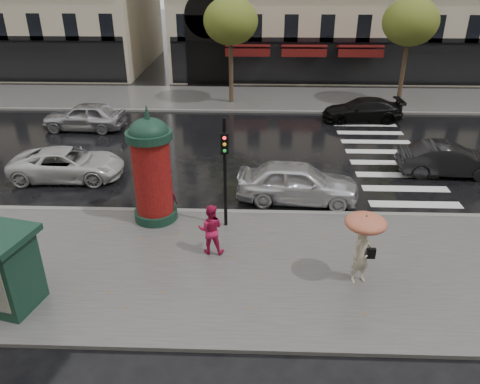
{
  "coord_description": "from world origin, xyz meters",
  "views": [
    {
      "loc": [
        -0.35,
        -12.47,
        8.74
      ],
      "look_at": [
        -0.84,
        1.5,
        1.69
      ],
      "focal_mm": 35.0,
      "sensor_mm": 36.0,
      "label": 1
    }
  ],
  "objects_px": {
    "newsstand": "(1,269)",
    "car_far_silver": "(84,116)",
    "woman_red": "(211,229)",
    "morris_column": "(152,167)",
    "car_white": "(68,164)",
    "car_black": "(362,110)",
    "car_darkgrey": "(448,160)",
    "traffic_light": "(225,164)",
    "woman_umbrella": "(364,238)",
    "car_silver": "(298,182)",
    "man_burgundy": "(166,199)"
  },
  "relations": [
    {
      "from": "morris_column",
      "to": "car_far_silver",
      "type": "xyz_separation_m",
      "value": [
        -5.97,
        10.0,
        -1.41
      ]
    },
    {
      "from": "woman_red",
      "to": "car_darkgrey",
      "type": "xyz_separation_m",
      "value": [
        9.93,
        6.69,
        -0.26
      ]
    },
    {
      "from": "car_white",
      "to": "morris_column",
      "type": "bearing_deg",
      "value": -129.82
    },
    {
      "from": "morris_column",
      "to": "newsstand",
      "type": "distance_m",
      "value": 5.88
    },
    {
      "from": "woman_umbrella",
      "to": "woman_red",
      "type": "xyz_separation_m",
      "value": [
        -4.5,
        1.37,
        -0.64
      ]
    },
    {
      "from": "car_darkgrey",
      "to": "newsstand",
      "type": "bearing_deg",
      "value": 124.51
    },
    {
      "from": "car_silver",
      "to": "car_white",
      "type": "distance_m",
      "value": 10.02
    },
    {
      "from": "car_far_silver",
      "to": "man_burgundy",
      "type": "bearing_deg",
      "value": 34.22
    },
    {
      "from": "car_silver",
      "to": "car_black",
      "type": "height_order",
      "value": "car_silver"
    },
    {
      "from": "car_black",
      "to": "car_far_silver",
      "type": "relative_size",
      "value": 1.02
    },
    {
      "from": "morris_column",
      "to": "car_silver",
      "type": "relative_size",
      "value": 0.9
    },
    {
      "from": "traffic_light",
      "to": "car_silver",
      "type": "distance_m",
      "value": 3.93
    },
    {
      "from": "newsstand",
      "to": "car_white",
      "type": "height_order",
      "value": "newsstand"
    },
    {
      "from": "newsstand",
      "to": "car_far_silver",
      "type": "distance_m",
      "value": 15.17
    },
    {
      "from": "traffic_light",
      "to": "car_silver",
      "type": "relative_size",
      "value": 0.84
    },
    {
      "from": "man_burgundy",
      "to": "morris_column",
      "type": "height_order",
      "value": "morris_column"
    },
    {
      "from": "woman_red",
      "to": "traffic_light",
      "type": "height_order",
      "value": "traffic_light"
    },
    {
      "from": "car_far_silver",
      "to": "car_darkgrey",
      "type": "bearing_deg",
      "value": 74.95
    },
    {
      "from": "newsstand",
      "to": "car_far_silver",
      "type": "xyz_separation_m",
      "value": [
        -2.84,
        14.89,
        -0.53
      ]
    },
    {
      "from": "man_burgundy",
      "to": "car_darkgrey",
      "type": "distance_m",
      "value": 12.6
    },
    {
      "from": "woman_umbrella",
      "to": "morris_column",
      "type": "distance_m",
      "value": 7.62
    },
    {
      "from": "car_black",
      "to": "car_far_silver",
      "type": "height_order",
      "value": "car_far_silver"
    },
    {
      "from": "man_burgundy",
      "to": "car_white",
      "type": "xyz_separation_m",
      "value": [
        -4.97,
        3.59,
        -0.25
      ]
    },
    {
      "from": "man_burgundy",
      "to": "newsstand",
      "type": "height_order",
      "value": "newsstand"
    },
    {
      "from": "woman_umbrella",
      "to": "car_black",
      "type": "distance_m",
      "value": 16.0
    },
    {
      "from": "morris_column",
      "to": "car_black",
      "type": "relative_size",
      "value": 0.93
    },
    {
      "from": "car_silver",
      "to": "morris_column",
      "type": "bearing_deg",
      "value": 113.28
    },
    {
      "from": "woman_umbrella",
      "to": "car_darkgrey",
      "type": "height_order",
      "value": "woman_umbrella"
    },
    {
      "from": "woman_red",
      "to": "morris_column",
      "type": "xyz_separation_m",
      "value": [
        -2.23,
        2.15,
        1.2
      ]
    },
    {
      "from": "woman_red",
      "to": "car_far_silver",
      "type": "xyz_separation_m",
      "value": [
        -8.2,
        12.14,
        -0.21
      ]
    },
    {
      "from": "newsstand",
      "to": "car_white",
      "type": "distance_m",
      "value": 8.62
    },
    {
      "from": "newsstand",
      "to": "car_silver",
      "type": "bearing_deg",
      "value": 38.46
    },
    {
      "from": "car_far_silver",
      "to": "car_black",
      "type": "bearing_deg",
      "value": 99.4
    },
    {
      "from": "car_white",
      "to": "car_black",
      "type": "height_order",
      "value": "same"
    },
    {
      "from": "car_silver",
      "to": "car_far_silver",
      "type": "relative_size",
      "value": 1.06
    },
    {
      "from": "woman_umbrella",
      "to": "woman_red",
      "type": "bearing_deg",
      "value": 163.07
    },
    {
      "from": "traffic_light",
      "to": "newsstand",
      "type": "distance_m",
      "value": 7.34
    },
    {
      "from": "car_silver",
      "to": "car_far_silver",
      "type": "distance_m",
      "value": 13.93
    },
    {
      "from": "morris_column",
      "to": "traffic_light",
      "type": "bearing_deg",
      "value": -10.51
    },
    {
      "from": "traffic_light",
      "to": "car_darkgrey",
      "type": "distance_m",
      "value": 10.95
    },
    {
      "from": "woman_umbrella",
      "to": "car_white",
      "type": "bearing_deg",
      "value": 147.84
    },
    {
      "from": "woman_umbrella",
      "to": "car_far_silver",
      "type": "distance_m",
      "value": 18.56
    },
    {
      "from": "traffic_light",
      "to": "car_darkgrey",
      "type": "xyz_separation_m",
      "value": [
        9.56,
        5.03,
        -1.83
      ]
    },
    {
      "from": "traffic_light",
      "to": "woman_red",
      "type": "bearing_deg",
      "value": -102.57
    },
    {
      "from": "car_white",
      "to": "car_black",
      "type": "bearing_deg",
      "value": -60.99
    },
    {
      "from": "car_black",
      "to": "car_darkgrey",
      "type": "bearing_deg",
      "value": 14.0
    },
    {
      "from": "traffic_light",
      "to": "newsstand",
      "type": "bearing_deg",
      "value": -142.42
    },
    {
      "from": "woman_red",
      "to": "traffic_light",
      "type": "distance_m",
      "value": 2.31
    },
    {
      "from": "newsstand",
      "to": "car_silver",
      "type": "height_order",
      "value": "newsstand"
    },
    {
      "from": "car_darkgrey",
      "to": "traffic_light",
      "type": "bearing_deg",
      "value": 120.58
    }
  ]
}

